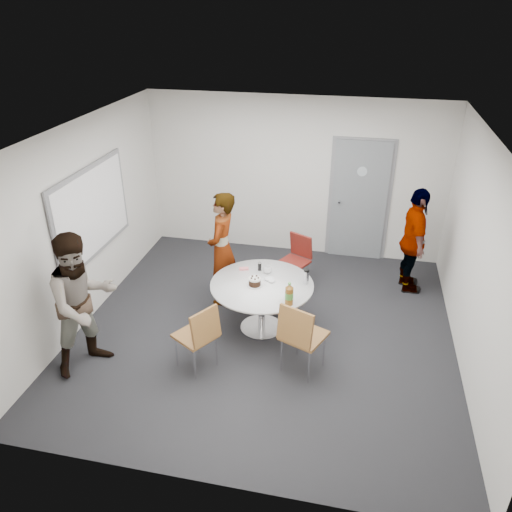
% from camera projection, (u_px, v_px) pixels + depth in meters
% --- Properties ---
extents(floor, '(5.00, 5.00, 0.00)m').
position_uv_depth(floor, '(265.00, 329.00, 6.86)').
color(floor, black).
rests_on(floor, ground).
extents(ceiling, '(5.00, 5.00, 0.00)m').
position_uv_depth(ceiling, '(267.00, 134.00, 5.60)').
color(ceiling, silver).
rests_on(ceiling, wall_back).
extents(wall_back, '(5.00, 0.00, 5.00)m').
position_uv_depth(wall_back, '(295.00, 177.00, 8.39)').
color(wall_back, silver).
rests_on(wall_back, floor).
extents(wall_left, '(0.00, 5.00, 5.00)m').
position_uv_depth(wall_left, '(84.00, 224.00, 6.69)').
color(wall_left, silver).
rests_on(wall_left, floor).
extents(wall_right, '(0.00, 5.00, 5.00)m').
position_uv_depth(wall_right, '(478.00, 261.00, 5.76)').
color(wall_right, silver).
rests_on(wall_right, floor).
extents(wall_front, '(5.00, 0.00, 5.00)m').
position_uv_depth(wall_front, '(207.00, 373.00, 4.07)').
color(wall_front, silver).
rests_on(wall_front, floor).
extents(door, '(1.02, 0.17, 2.12)m').
position_uv_depth(door, '(359.00, 201.00, 8.32)').
color(door, slate).
rests_on(door, wall_back).
extents(whiteboard, '(0.04, 1.90, 1.25)m').
position_uv_depth(whiteboard, '(92.00, 212.00, 6.81)').
color(whiteboard, gray).
rests_on(whiteboard, wall_left).
extents(table, '(1.36, 1.36, 1.02)m').
position_uv_depth(table, '(263.00, 291.00, 6.59)').
color(table, silver).
rests_on(table, floor).
extents(chair_near_left, '(0.61, 0.60, 0.90)m').
position_uv_depth(chair_near_left, '(200.00, 333.00, 5.89)').
color(chair_near_left, brown).
rests_on(chair_near_left, floor).
extents(chair_near_right, '(0.61, 0.64, 0.97)m').
position_uv_depth(chair_near_right, '(300.00, 333.00, 5.80)').
color(chair_near_right, brown).
rests_on(chair_near_right, floor).
extents(chair_far, '(0.55, 0.57, 0.85)m').
position_uv_depth(chair_far, '(297.00, 256.00, 7.67)').
color(chair_far, maroon).
rests_on(chair_far, floor).
extents(person_main, '(0.41, 0.62, 1.70)m').
position_uv_depth(person_main, '(222.00, 249.00, 7.15)').
color(person_main, '#A5C6EA').
rests_on(person_main, floor).
extents(person_left, '(1.04, 1.09, 1.78)m').
position_uv_depth(person_left, '(83.00, 303.00, 5.82)').
color(person_left, white).
rests_on(person_left, floor).
extents(person_right, '(0.53, 1.01, 1.65)m').
position_uv_depth(person_right, '(414.00, 241.00, 7.43)').
color(person_right, black).
rests_on(person_right, floor).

